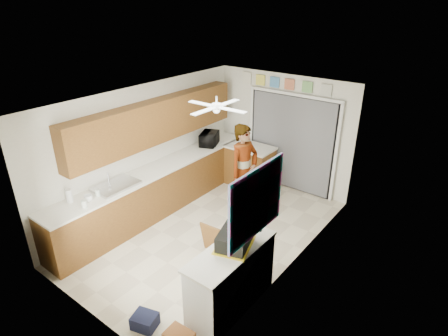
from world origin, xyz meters
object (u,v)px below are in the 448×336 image
Objects in this scene: microwave at (209,139)px; suitcase at (235,238)px; man at (244,171)px; dog at (261,202)px; navy_crate at (145,321)px; paper_towel_roll at (69,196)px; cup at (88,198)px.

microwave is 3.69m from suitcase.
man is (-1.23, 2.00, -0.12)m from suitcase.
dog is at bearing -126.42° from microwave.
man is at bearing 104.13° from suitcase.
man reaches higher than navy_crate.
navy_crate is (2.14, -0.42, -0.96)m from paper_towel_roll.
navy_crate is (1.96, -3.73, -0.99)m from microwave.
microwave is 3.79× the size of cup.
navy_crate is 0.57× the size of dog.
dog is (0.25, 0.28, -0.71)m from man.
paper_towel_roll reaches higher than dog.
cup is 0.43× the size of navy_crate.
dog is (1.57, 2.76, -0.78)m from cup.
cup is at bearing 42.38° from paper_towel_roll.
navy_crate is at bearing -17.90° from cup.
dog is (1.79, 2.96, -0.84)m from paper_towel_roll.
suitcase is at bearing -42.06° from dog.
cup is 0.60× the size of paper_towel_roll.
man reaches higher than paper_towel_roll.
dog is at bearing 95.86° from suitcase.
cup is 3.27m from dog.
dog reaches higher than navy_crate.
cup is (0.04, -3.11, -0.09)m from microwave.
paper_towel_roll is 2.86m from suitcase.
navy_crate is at bearing -11.19° from paper_towel_roll.
dog is (1.61, -0.35, -0.87)m from microwave.
suitcase is (2.60, -2.63, -0.03)m from microwave.
cup is at bearing 156.41° from microwave.
navy_crate is (1.93, -0.62, -0.90)m from cup.
microwave is 3.31m from paper_towel_roll.
paper_towel_roll reaches higher than navy_crate.
paper_towel_roll is at bearing -96.60° from dog.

